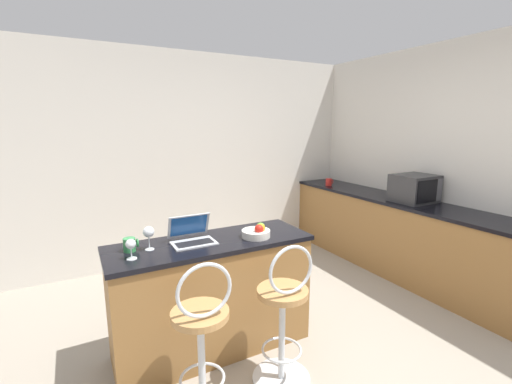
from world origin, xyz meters
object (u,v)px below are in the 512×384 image
at_px(bar_stool_far, 284,319).
at_px(laptop, 192,235).
at_px(microwave, 414,188).
at_px(fruit_bowl, 257,232).
at_px(mug_red, 329,182).
at_px(wine_glass_tall, 149,233).
at_px(mug_green, 130,245).
at_px(wine_glass_short, 131,245).
at_px(bar_stool_near, 202,344).

height_order(bar_stool_far, laptop, laptop).
relative_size(laptop, microwave, 0.70).
height_order(microwave, fruit_bowl, microwave).
height_order(mug_red, fruit_bowl, fruit_bowl).
relative_size(laptop, wine_glass_tall, 1.85).
bearing_deg(bar_stool_far, mug_green, 143.28).
height_order(bar_stool_far, wine_glass_short, wine_glass_short).
distance_m(laptop, fruit_bowl, 0.49).
bearing_deg(mug_green, fruit_bowl, -9.38).
bearing_deg(wine_glass_short, fruit_bowl, 0.20).
bearing_deg(mug_green, mug_red, 25.05).
distance_m(bar_stool_near, fruit_bowl, 0.91).
xyz_separation_m(microwave, wine_glass_short, (-3.03, -0.25, -0.06)).
bearing_deg(bar_stool_far, wine_glass_tall, 140.55).
bearing_deg(microwave, bar_stool_near, -165.18).
relative_size(bar_stool_far, mug_green, 10.08).
height_order(mug_red, wine_glass_tall, wine_glass_tall).
bearing_deg(laptop, wine_glass_tall, -176.40).
distance_m(laptop, microwave, 2.60).
relative_size(bar_stool_far, microwave, 2.27).
bearing_deg(bar_stool_near, fruit_bowl, 37.55).
xyz_separation_m(microwave, mug_green, (-3.02, -0.10, -0.10)).
relative_size(mug_red, wine_glass_tall, 0.61).
bearing_deg(mug_green, microwave, 1.82).
bearing_deg(mug_green, bar_stool_far, -36.72).
bearing_deg(fruit_bowl, laptop, 164.24).
bearing_deg(mug_red, fruit_bowl, -142.74).
bearing_deg(mug_green, bar_stool_near, -66.19).
bearing_deg(microwave, mug_green, -178.18).
height_order(mug_red, mug_green, mug_red).
height_order(laptop, mug_red, laptop).
bearing_deg(bar_stool_far, bar_stool_near, 180.00).
bearing_deg(wine_glass_tall, laptop, 3.60).
distance_m(bar_stool_far, mug_red, 2.85).
relative_size(mug_red, mug_green, 1.03).
xyz_separation_m(bar_stool_far, fruit_bowl, (0.06, 0.48, 0.45)).
height_order(bar_stool_far, microwave, microwave).
xyz_separation_m(wine_glass_short, mug_green, (0.01, 0.15, -0.05)).
distance_m(wine_glass_tall, wine_glass_short, 0.18).
height_order(wine_glass_tall, mug_green, wine_glass_tall).
bearing_deg(mug_red, bar_stool_near, -142.67).
bearing_deg(fruit_bowl, wine_glass_tall, 171.68).
relative_size(microwave, fruit_bowl, 2.02).
bearing_deg(wine_glass_tall, bar_stool_near, -75.25).
distance_m(laptop, mug_red, 2.77).
relative_size(laptop, fruit_bowl, 1.42).
height_order(fruit_bowl, mug_green, fruit_bowl).
height_order(laptop, wine_glass_short, laptop).
bearing_deg(wine_glass_short, bar_stool_far, -29.08).
distance_m(bar_stool_near, bar_stool_far, 0.57).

